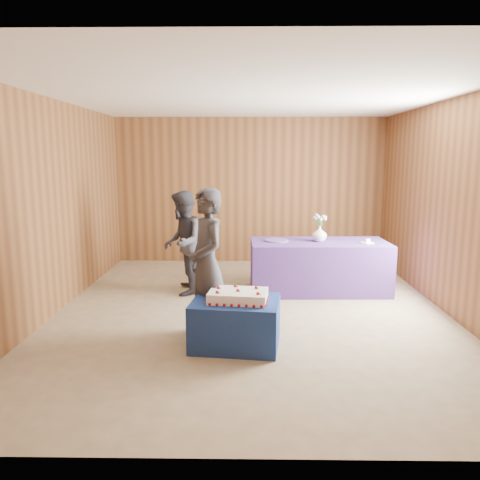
{
  "coord_description": "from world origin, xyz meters",
  "views": [
    {
      "loc": [
        -0.06,
        -5.8,
        1.98
      ],
      "look_at": [
        -0.15,
        0.1,
        0.93
      ],
      "focal_mm": 35.0,
      "sensor_mm": 36.0,
      "label": 1
    }
  ],
  "objects_px": {
    "serving_table": "(319,266)",
    "sheet_cake": "(238,296)",
    "cake_table": "(236,323)",
    "guest_left": "(207,263)",
    "vase": "(319,234)",
    "guest_right": "(183,243)"
  },
  "relations": [
    {
      "from": "cake_table",
      "to": "sheet_cake",
      "type": "distance_m",
      "value": 0.31
    },
    {
      "from": "sheet_cake",
      "to": "vase",
      "type": "height_order",
      "value": "vase"
    },
    {
      "from": "serving_table",
      "to": "guest_right",
      "type": "relative_size",
      "value": 1.33
    },
    {
      "from": "guest_right",
      "to": "guest_left",
      "type": "bearing_deg",
      "value": 13.98
    },
    {
      "from": "serving_table",
      "to": "guest_left",
      "type": "bearing_deg",
      "value": -131.7
    },
    {
      "from": "sheet_cake",
      "to": "serving_table",
      "type": "bearing_deg",
      "value": 68.06
    },
    {
      "from": "cake_table",
      "to": "guest_left",
      "type": "distance_m",
      "value": 0.72
    },
    {
      "from": "serving_table",
      "to": "guest_right",
      "type": "height_order",
      "value": "guest_right"
    },
    {
      "from": "guest_left",
      "to": "vase",
      "type": "bearing_deg",
      "value": 115.09
    },
    {
      "from": "cake_table",
      "to": "sheet_cake",
      "type": "height_order",
      "value": "sheet_cake"
    },
    {
      "from": "serving_table",
      "to": "sheet_cake",
      "type": "height_order",
      "value": "serving_table"
    },
    {
      "from": "cake_table",
      "to": "guest_left",
      "type": "xyz_separation_m",
      "value": [
        -0.32,
        0.3,
        0.58
      ]
    },
    {
      "from": "serving_table",
      "to": "vase",
      "type": "bearing_deg",
      "value": 87.66
    },
    {
      "from": "vase",
      "to": "guest_left",
      "type": "height_order",
      "value": "guest_left"
    },
    {
      "from": "vase",
      "to": "guest_left",
      "type": "bearing_deg",
      "value": -129.93
    },
    {
      "from": "sheet_cake",
      "to": "vase",
      "type": "xyz_separation_m",
      "value": [
        1.16,
        2.13,
        0.31
      ]
    },
    {
      "from": "serving_table",
      "to": "sheet_cake",
      "type": "relative_size",
      "value": 2.98
    },
    {
      "from": "cake_table",
      "to": "sheet_cake",
      "type": "relative_size",
      "value": 1.34
    },
    {
      "from": "cake_table",
      "to": "sheet_cake",
      "type": "xyz_separation_m",
      "value": [
        0.03,
        -0.03,
        0.3
      ]
    },
    {
      "from": "serving_table",
      "to": "guest_right",
      "type": "bearing_deg",
      "value": -177.23
    },
    {
      "from": "cake_table",
      "to": "serving_table",
      "type": "distance_m",
      "value": 2.39
    },
    {
      "from": "sheet_cake",
      "to": "guest_right",
      "type": "bearing_deg",
      "value": 120.09
    }
  ]
}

